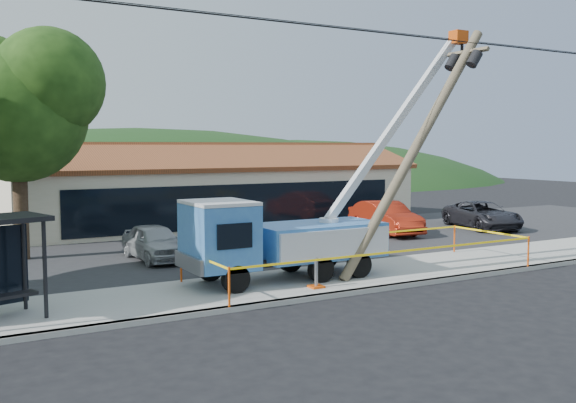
# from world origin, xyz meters

# --- Properties ---
(ground) EXTENTS (120.00, 120.00, 0.00)m
(ground) POSITION_xyz_m (0.00, 0.00, 0.00)
(ground) COLOR black
(ground) RESTS_ON ground
(curb) EXTENTS (60.00, 0.25, 0.15)m
(curb) POSITION_xyz_m (0.00, 2.10, 0.07)
(curb) COLOR #A7A39C
(curb) RESTS_ON ground
(sidewalk) EXTENTS (60.00, 4.00, 0.15)m
(sidewalk) POSITION_xyz_m (0.00, 4.00, 0.07)
(sidewalk) COLOR #A7A39C
(sidewalk) RESTS_ON ground
(parking_lot) EXTENTS (60.00, 12.00, 0.10)m
(parking_lot) POSITION_xyz_m (0.00, 12.00, 0.05)
(parking_lot) COLOR #28282B
(parking_lot) RESTS_ON ground
(strip_mall) EXTENTS (22.50, 8.53, 4.67)m
(strip_mall) POSITION_xyz_m (4.00, 19.98, 1.88)
(strip_mall) COLOR beige
(strip_mall) RESTS_ON ground
(tree_lot) EXTENTS (6.30, 5.60, 8.94)m
(tree_lot) POSITION_xyz_m (-7.00, 13.00, 6.21)
(tree_lot) COLOR #332316
(tree_lot) RESTS_ON ground
(hill_center) EXTENTS (89.60, 64.00, 32.00)m
(hill_center) POSITION_xyz_m (10.00, 55.00, 0.00)
(hill_center) COLOR #1A3E16
(hill_center) RESTS_ON ground
(hill_east) EXTENTS (72.80, 52.00, 26.00)m
(hill_east) POSITION_xyz_m (30.00, 55.00, 0.00)
(hill_east) COLOR #1A3E16
(hill_east) RESTS_ON ground
(utility_truck) EXTENTS (10.88, 3.59, 8.56)m
(utility_truck) POSITION_xyz_m (-0.20, 4.48, 1.60)
(utility_truck) COLOR black
(utility_truck) RESTS_ON ground
(leaning_pole) EXTENTS (6.00, 1.90, 8.50)m
(leaning_pole) POSITION_xyz_m (4.58, 3.34, 4.74)
(leaning_pole) COLOR brown
(leaning_pole) RESTS_ON ground
(caution_tape) EXTENTS (11.81, 3.75, 1.08)m
(caution_tape) POSITION_xyz_m (2.67, 3.86, 0.96)
(caution_tape) COLOR #D7490B
(caution_tape) RESTS_ON ground
(car_silver) EXTENTS (1.77, 4.10, 1.38)m
(car_silver) POSITION_xyz_m (-2.58, 10.30, 0.00)
(car_silver) COLOR #A2A6A9
(car_silver) RESTS_ON ground
(car_red) EXTENTS (2.36, 5.08, 1.61)m
(car_red) POSITION_xyz_m (9.76, 11.76, 0.00)
(car_red) COLOR #A22310
(car_red) RESTS_ON ground
(car_dark) EXTENTS (3.62, 5.56, 1.42)m
(car_dark) POSITION_xyz_m (15.53, 10.84, 0.00)
(car_dark) COLOR #222227
(car_dark) RESTS_ON ground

